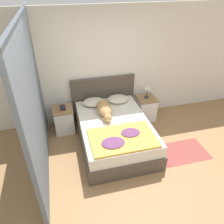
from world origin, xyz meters
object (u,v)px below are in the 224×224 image
(bed, at_px, (114,132))
(pillow_left, at_px, (94,102))
(pillow_right, at_px, (118,99))
(table_lamp, at_px, (148,87))
(nightstand_right, at_px, (146,108))
(book_stack, at_px, (62,108))
(dog, at_px, (104,109))
(nightstand_left, at_px, (64,120))

(bed, xyz_separation_m, pillow_left, (-0.28, 0.75, 0.34))
(pillow_right, bearing_deg, table_lamp, -2.17)
(nightstand_right, bearing_deg, book_stack, -179.79)
(nightstand_right, bearing_deg, dog, -161.19)
(dog, bearing_deg, pillow_right, 45.69)
(bed, relative_size, pillow_left, 4.13)
(dog, xyz_separation_m, book_stack, (-0.84, 0.37, -0.06))
(dog, height_order, book_stack, dog)
(pillow_right, bearing_deg, bed, -110.48)
(nightstand_right, relative_size, dog, 0.67)
(bed, xyz_separation_m, nightstand_right, (0.97, 0.70, 0.02))
(nightstand_left, distance_m, pillow_left, 0.77)
(nightstand_right, bearing_deg, pillow_left, 177.84)
(nightstand_right, xyz_separation_m, table_lamp, (0.00, 0.02, 0.56))
(nightstand_right, bearing_deg, nightstand_left, 180.00)
(bed, relative_size, dog, 2.35)
(bed, bearing_deg, table_lamp, 36.64)
(nightstand_left, bearing_deg, pillow_right, 2.16)
(pillow_right, bearing_deg, nightstand_right, -3.91)
(nightstand_left, relative_size, dog, 0.67)
(pillow_right, relative_size, table_lamp, 1.35)
(dog, bearing_deg, table_lamp, 19.78)
(pillow_right, relative_size, book_stack, 2.13)
(bed, bearing_deg, book_stack, 144.37)
(pillow_right, height_order, book_stack, pillow_right)
(bed, bearing_deg, nightstand_left, 144.17)
(bed, xyz_separation_m, nightstand_left, (-0.97, 0.70, 0.02))
(nightstand_left, xyz_separation_m, table_lamp, (1.95, 0.02, 0.56))
(pillow_left, bearing_deg, book_stack, -175.50)
(table_lamp, bearing_deg, nightstand_left, -179.38)
(table_lamp, bearing_deg, nightstand_right, -90.00)
(pillow_left, distance_m, pillow_right, 0.56)
(pillow_right, bearing_deg, nightstand_left, -177.84)
(nightstand_right, distance_m, table_lamp, 0.56)
(pillow_left, xyz_separation_m, dog, (0.15, -0.42, 0.04))
(bed, xyz_separation_m, table_lamp, (0.97, 0.72, 0.57))
(table_lamp, bearing_deg, pillow_right, 177.83)
(book_stack, distance_m, table_lamp, 1.96)
(table_lamp, bearing_deg, dog, -160.22)
(pillow_left, xyz_separation_m, pillow_right, (0.56, 0.00, 0.00))
(pillow_left, relative_size, dog, 0.57)
(bed, relative_size, nightstand_right, 3.52)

